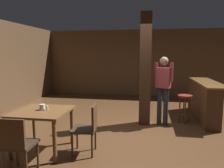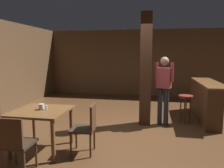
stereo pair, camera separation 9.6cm
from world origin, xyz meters
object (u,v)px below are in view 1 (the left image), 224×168
salt_shaker (47,108)px  chair_west (0,122)px  dining_table (42,117)px  bar_stool_near (185,102)px  chair_south (17,143)px  standing_person (163,86)px  chair_east (88,126)px  napkin_cup (42,107)px  bar_counter (203,100)px

salt_shaker → chair_west: bearing=-177.4°
dining_table → bar_stool_near: 3.56m
chair_south → standing_person: size_ratio=0.52×
chair_west → chair_east: 1.72m
standing_person → napkin_cup: bearing=-140.9°
bar_counter → chair_south: bearing=-133.8°
chair_south → bar_stool_near: size_ratio=1.21×
salt_shaker → bar_stool_near: bearing=37.3°
chair_south → bar_counter: bar_counter is taller
dining_table → standing_person: 2.98m
napkin_cup → salt_shaker: 0.10m
bar_stool_near → standing_person: bearing=-157.5°
chair_west → chair_south: bearing=-43.2°
chair_east → napkin_cup: (-0.87, 0.01, 0.31)m
napkin_cup → salt_shaker: napkin_cup is taller
standing_person → chair_east: bearing=-127.1°
napkin_cup → bar_stool_near: (2.86, 2.10, -0.26)m
dining_table → salt_shaker: salt_shaker is taller
salt_shaker → standing_person: standing_person is taller
chair_east → bar_stool_near: 2.90m
chair_east → standing_person: 2.40m
standing_person → dining_table: bearing=-140.2°
salt_shaker → bar_stool_near: 3.48m
standing_person → bar_counter: 1.44m
bar_counter → chair_east: bearing=-134.1°
chair_south → dining_table: bearing=92.8°
dining_table → bar_stool_near: dining_table is taller
dining_table → chair_east: bearing=1.5°
napkin_cup → salt_shaker: size_ratio=1.28×
chair_south → bar_stool_near: (2.80, 2.99, 0.05)m
bar_stool_near → dining_table: bearing=-143.2°
chair_east → standing_person: standing_person is taller
chair_west → chair_east: size_ratio=1.00×
napkin_cup → bar_counter: (3.42, 2.62, -0.30)m
standing_person → bar_counter: standing_person is taller
dining_table → chair_south: chair_south is taller
salt_shaker → chair_south: bearing=-92.7°
dining_table → salt_shaker: (0.08, 0.03, 0.17)m
chair_west → salt_shaker: size_ratio=10.86×
chair_west → bar_counter: bearing=32.0°
dining_table → chair_south: size_ratio=1.08×
dining_table → standing_person: (2.27, 1.89, 0.36)m
salt_shaker → bar_counter: bar_counter is taller
chair_east → bar_stool_near: size_ratio=1.21×
chair_east → salt_shaker: size_ratio=10.86×
chair_east → bar_counter: bearing=45.9°
standing_person → chair_west: bearing=-148.7°
napkin_cup → chair_west: bearing=-176.9°
dining_table → bar_stool_near: bearing=36.8°
salt_shaker → standing_person: 2.88m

